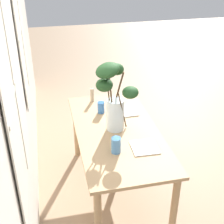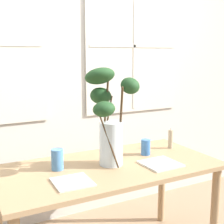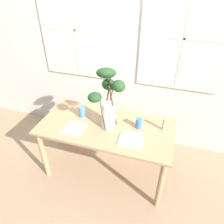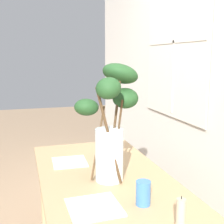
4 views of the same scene
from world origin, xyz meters
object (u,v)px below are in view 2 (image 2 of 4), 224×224
Objects in this scene: plate_square_left at (72,182)px; plate_square_right at (160,164)px; drinking_glass_blue_right at (146,147)px; drinking_glass_blue_left at (57,159)px; pillar_candle at (170,139)px; dining_table at (108,179)px; vase_with_branches at (108,116)px.

plate_square_right reaches higher than plate_square_left.
drinking_glass_blue_right reaches higher than plate_square_left.
pillar_candle is (0.94, 0.04, 0.01)m from drinking_glass_blue_left.
vase_with_branches is at bearing 61.28° from dining_table.
plate_square_right is (-0.03, -0.23, -0.05)m from drinking_glass_blue_right.
pillar_candle is at bearing 9.24° from vase_with_branches.
dining_table is at bearing -168.64° from pillar_candle.
vase_with_branches is 2.87× the size of plate_square_right.
drinking_glass_blue_right is at bearing 12.66° from dining_table.
drinking_glass_blue_right is 0.27m from pillar_candle.
dining_table is 12.87× the size of drinking_glass_blue_right.
plate_square_right is at bearing -25.06° from dining_table.
drinking_glass_blue_left reaches higher than plate_square_right.
plate_square_right is (0.65, -0.24, -0.06)m from drinking_glass_blue_left.
drinking_glass_blue_left is 1.18× the size of drinking_glass_blue_right.
drinking_glass_blue_left is at bearing -177.69° from pillar_candle.
vase_with_branches is 0.50m from plate_square_left.
drinking_glass_blue_right is 0.24m from plate_square_right.
pillar_candle is at bearing 2.31° from drinking_glass_blue_left.
drinking_glass_blue_right is at bearing -0.57° from drinking_glass_blue_left.
plate_square_left is 0.92× the size of plate_square_right.
dining_table is 0.37m from plate_square_left.
plate_square_right is at bearing -29.85° from vase_with_branches.
plate_square_left is at bearing -150.78° from vase_with_branches.
drinking_glass_blue_left is 0.85× the size of pillar_candle.
drinking_glass_blue_right is at bearing -170.40° from pillar_candle.
vase_with_branches reaches higher than drinking_glass_blue_right.
pillar_candle is (0.62, 0.12, 0.17)m from dining_table.
dining_table is 0.43m from vase_with_branches.
drinking_glass_blue_left is 0.58× the size of plate_square_right.
vase_with_branches is 0.66m from pillar_candle.
pillar_candle is (0.94, 0.29, 0.07)m from plate_square_left.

